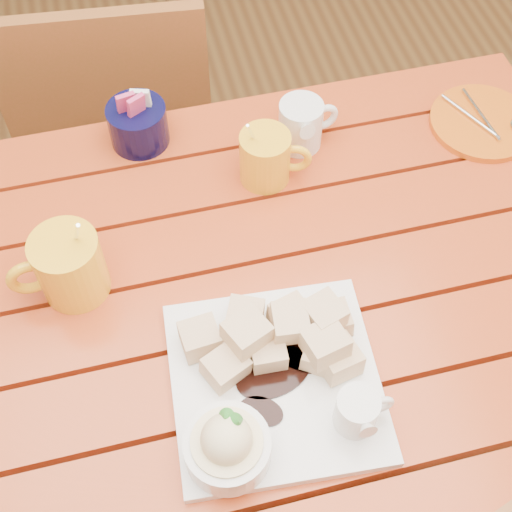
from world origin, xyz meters
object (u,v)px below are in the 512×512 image
object	(u,v)px
coffee_mug_right	(267,157)
chair_far	(120,126)
orange_saucer	(483,122)
table	(233,337)
coffee_mug_left	(68,266)
dessert_plate	(270,385)

from	to	relation	value
coffee_mug_right	chair_far	bearing A→B (deg)	132.12
chair_far	orange_saucer	bearing A→B (deg)	150.28
table	coffee_mug_left	world-z (taller)	coffee_mug_left
dessert_plate	orange_saucer	size ratio (longest dim) A/B	1.64
coffee_mug_right	orange_saucer	bearing A→B (deg)	19.66
table	chair_far	bearing A→B (deg)	99.55
coffee_mug_left	coffee_mug_right	size ratio (longest dim) A/B	1.20
coffee_mug_left	orange_saucer	xyz separation A→B (m)	(0.70, 0.16, -0.05)
coffee_mug_right	chair_far	size ratio (longest dim) A/B	0.16
coffee_mug_right	table	bearing A→B (deg)	-99.98
orange_saucer	chair_far	bearing A→B (deg)	144.41
orange_saucer	chair_far	world-z (taller)	chair_far
dessert_plate	chair_far	xyz separation A→B (m)	(-0.13, 0.81, -0.31)
dessert_plate	orange_saucer	world-z (taller)	dessert_plate
orange_saucer	coffee_mug_right	bearing A→B (deg)	-176.73
table	coffee_mug_left	bearing A→B (deg)	159.91
chair_far	coffee_mug_right	bearing A→B (deg)	121.61
dessert_plate	coffee_mug_right	distance (m)	0.37
coffee_mug_left	orange_saucer	size ratio (longest dim) A/B	0.90
coffee_mug_left	coffee_mug_right	world-z (taller)	coffee_mug_left
table	coffee_mug_left	distance (m)	0.28
dessert_plate	chair_far	distance (m)	0.88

